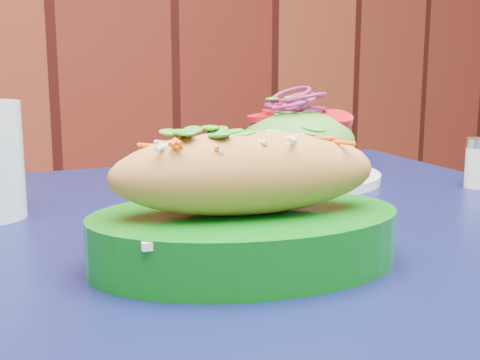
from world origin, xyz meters
TOP-DOWN VIEW (x-y plane):
  - cafe_table at (-0.27, 1.63)m, footprint 0.95×0.95m
  - banh_mi_basket at (-0.35, 1.54)m, footprint 0.30×0.25m
  - salad_plate at (-0.08, 1.79)m, footprint 0.22×0.22m
  - salt_shaker at (0.07, 1.63)m, footprint 0.03×0.03m

SIDE VIEW (x-z plane):
  - cafe_table at x=-0.27m, z-range 0.29..1.04m
  - salt_shaker at x=0.07m, z-range 0.75..0.81m
  - salad_plate at x=-0.08m, z-range 0.73..0.86m
  - banh_mi_basket at x=-0.35m, z-range 0.74..0.86m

